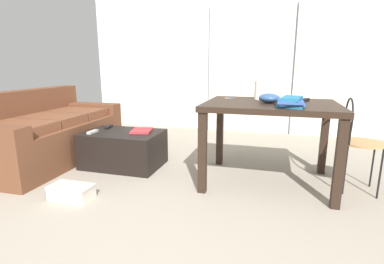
% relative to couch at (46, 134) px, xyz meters
% --- Properties ---
extents(ground_plane, '(8.87, 8.87, 0.00)m').
position_rel_couch_xyz_m(ground_plane, '(2.03, 0.05, -0.32)').
color(ground_plane, gray).
extents(wall_back, '(5.41, 0.10, 2.45)m').
position_rel_couch_xyz_m(wall_back, '(2.03, 2.30, 0.91)').
color(wall_back, silver).
rests_on(wall_back, ground).
extents(curtains, '(3.84, 0.03, 2.08)m').
position_rel_couch_xyz_m(curtains, '(2.03, 2.21, 0.72)').
color(curtains, beige).
rests_on(curtains, ground).
extents(couch, '(0.96, 1.88, 0.83)m').
position_rel_couch_xyz_m(couch, '(0.00, 0.00, 0.00)').
color(couch, brown).
rests_on(couch, ground).
extents(coffee_table, '(0.85, 0.58, 0.39)m').
position_rel_couch_xyz_m(coffee_table, '(1.00, 0.04, -0.12)').
color(coffee_table, black).
rests_on(coffee_table, ground).
extents(craft_table, '(1.20, 0.92, 0.78)m').
position_rel_couch_xyz_m(craft_table, '(2.58, 0.01, 0.36)').
color(craft_table, black).
rests_on(craft_table, ground).
extents(wire_chair, '(0.38, 0.39, 0.85)m').
position_rel_couch_xyz_m(wire_chair, '(3.32, 0.03, 0.21)').
color(wire_chair, '#B7844C').
rests_on(wire_chair, ground).
extents(bottle_near, '(0.07, 0.07, 0.22)m').
position_rel_couch_xyz_m(bottle_near, '(2.45, 0.23, 0.56)').
color(bottle_near, beige).
rests_on(bottle_near, craft_table).
extents(bowl, '(0.19, 0.19, 0.09)m').
position_rel_couch_xyz_m(bowl, '(2.57, -0.02, 0.51)').
color(bowl, '#2D4C7A').
rests_on(bowl, craft_table).
extents(book_stack, '(0.25, 0.31, 0.08)m').
position_rel_couch_xyz_m(book_stack, '(2.74, -0.27, 0.51)').
color(book_stack, '#1E668C').
rests_on(book_stack, craft_table).
extents(tv_remote_on_table, '(0.11, 0.18, 0.02)m').
position_rel_couch_xyz_m(tv_remote_on_table, '(2.89, 0.21, 0.48)').
color(tv_remote_on_table, black).
rests_on(tv_remote_on_table, craft_table).
extents(scissors, '(0.10, 0.05, 0.00)m').
position_rel_couch_xyz_m(scissors, '(2.17, 0.25, 0.47)').
color(scissors, '#9EA0A5').
rests_on(scissors, craft_table).
extents(tv_remote_primary, '(0.05, 0.16, 0.02)m').
position_rel_couch_xyz_m(tv_remote_primary, '(0.71, -0.09, 0.09)').
color(tv_remote_primary, '#B7B7B2').
rests_on(tv_remote_primary, coffee_table).
extents(tv_remote_secondary, '(0.08, 0.18, 0.02)m').
position_rel_couch_xyz_m(tv_remote_secondary, '(0.73, 0.20, 0.09)').
color(tv_remote_secondary, black).
rests_on(tv_remote_secondary, coffee_table).
extents(magazine, '(0.26, 0.31, 0.02)m').
position_rel_couch_xyz_m(magazine, '(1.20, 0.12, 0.09)').
color(magazine, red).
rests_on(magazine, coffee_table).
extents(shoebox, '(0.37, 0.20, 0.12)m').
position_rel_couch_xyz_m(shoebox, '(0.99, -0.85, -0.26)').
color(shoebox, beige).
rests_on(shoebox, ground).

